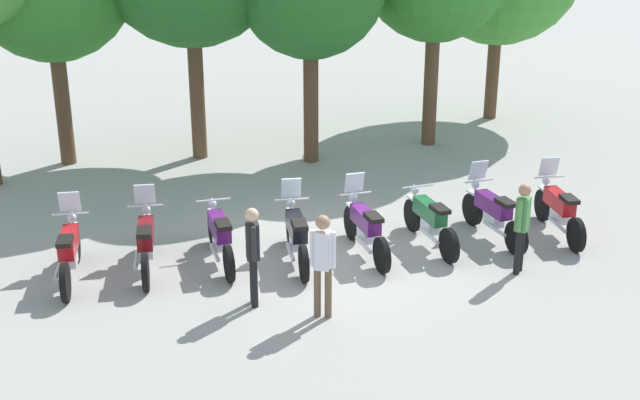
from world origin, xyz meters
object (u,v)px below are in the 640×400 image
object	(u,v)px
motorcycle_2	(220,236)
person_1	(253,249)
motorcycle_1	(146,242)
motorcycle_3	(296,234)
motorcycle_0	(69,251)
person_2	(522,222)
motorcycle_7	(559,209)
motorcycle_4	(365,227)
motorcycle_6	(493,213)
person_0	(323,259)
motorcycle_5	(430,220)

from	to	relation	value
motorcycle_2	person_1	distance (m)	1.83
motorcycle_1	person_1	world-z (taller)	person_1
motorcycle_3	person_1	bearing A→B (deg)	149.17
motorcycle_0	person_2	bearing A→B (deg)	-97.77
motorcycle_3	motorcycle_7	world-z (taller)	same
motorcycle_1	person_2	xyz separation A→B (m)	(5.99, -2.32, 0.42)
motorcycle_3	motorcycle_4	distance (m)	1.27
motorcycle_3	person_1	world-z (taller)	person_1
motorcycle_6	motorcycle_7	size ratio (longest dim) A/B	1.01
motorcycle_0	person_2	size ratio (longest dim) A/B	1.35
motorcycle_6	person_0	world-z (taller)	person_0
motorcycle_3	person_1	distance (m)	1.83
motorcycle_2	person_1	world-z (taller)	person_1
motorcycle_4	person_0	bearing A→B (deg)	144.53
motorcycle_1	person_0	size ratio (longest dim) A/B	1.29
motorcycle_2	person_1	xyz separation A→B (m)	(0.12, -1.77, 0.45)
motorcycle_6	motorcycle_7	bearing A→B (deg)	-101.92
person_1	motorcycle_5	bearing A→B (deg)	27.18
motorcycle_1	motorcycle_3	xyz separation A→B (m)	(2.54, -0.57, 0.00)
motorcycle_5	motorcycle_7	size ratio (longest dim) A/B	1.01
motorcycle_2	person_2	xyz separation A→B (m)	(4.73, -2.18, 0.43)
motorcycle_7	motorcycle_4	bearing A→B (deg)	95.69
motorcycle_0	motorcycle_3	world-z (taller)	same
motorcycle_6	motorcycle_3	bearing A→B (deg)	85.51
motorcycle_2	person_1	size ratio (longest dim) A/B	1.34
motorcycle_2	motorcycle_6	bearing A→B (deg)	-94.61
motorcycle_0	motorcycle_1	xyz separation A→B (m)	(1.27, -0.05, 0.00)
motorcycle_7	person_2	world-z (taller)	person_2
motorcycle_2	person_0	xyz separation A→B (m)	(1.00, -2.53, 0.48)
motorcycle_2	motorcycle_6	distance (m)	5.13
motorcycle_5	motorcycle_7	distance (m)	2.58
motorcycle_1	motorcycle_5	bearing A→B (deg)	-87.48
person_2	motorcycle_3	bearing A→B (deg)	23.71
motorcycle_7	person_1	bearing A→B (deg)	109.18
motorcycle_5	person_1	distance (m)	3.90
motorcycle_2	person_0	bearing A→B (deg)	-155.13
motorcycle_4	motorcycle_6	size ratio (longest dim) A/B	1.00
motorcycle_5	person_1	world-z (taller)	person_1
motorcycle_1	motorcycle_4	bearing A→B (deg)	-89.54
motorcycle_2	motorcycle_4	distance (m)	2.60
motorcycle_3	person_0	bearing A→B (deg)	-177.47
motorcycle_7	motorcycle_2	bearing A→B (deg)	93.21
motorcycle_5	person_0	world-z (taller)	person_0
motorcycle_6	person_1	size ratio (longest dim) A/B	1.33
motorcycle_6	person_0	size ratio (longest dim) A/B	1.30
motorcycle_3	motorcycle_4	world-z (taller)	same
person_0	motorcycle_6	bearing A→B (deg)	-32.84
motorcycle_4	person_1	world-z (taller)	person_1
motorcycle_0	motorcycle_7	world-z (taller)	same
person_1	person_2	xyz separation A→B (m)	(4.61, -0.41, -0.02)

